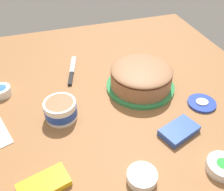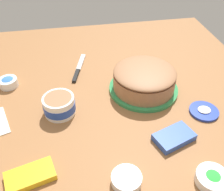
{
  "view_description": "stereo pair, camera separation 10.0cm",
  "coord_description": "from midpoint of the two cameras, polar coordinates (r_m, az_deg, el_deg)",
  "views": [
    {
      "loc": [
        -0.15,
        -0.7,
        0.68
      ],
      "look_at": [
        0.08,
        0.03,
        0.04
      ],
      "focal_mm": 40.25,
      "sensor_mm": 36.0,
      "label": 1
    },
    {
      "loc": [
        -0.06,
        -0.72,
        0.68
      ],
      "look_at": [
        0.08,
        0.03,
        0.04
      ],
      "focal_mm": 40.25,
      "sensor_mm": 36.0,
      "label": 2
    }
  ],
  "objects": [
    {
      "name": "sprinkle_bowl_blue",
      "position": [
        1.16,
        -26.17,
        0.89
      ],
      "size": [
        0.08,
        0.08,
        0.04
      ],
      "color": "white",
      "rests_on": "ground_plane"
    },
    {
      "name": "frosting_tub",
      "position": [
        0.96,
        -14.54,
        -3.26
      ],
      "size": [
        0.12,
        0.12,
        0.07
      ],
      "color": "white",
      "rests_on": "ground_plane"
    },
    {
      "name": "sprinkle_bowl_rainbow",
      "position": [
        0.78,
        3.02,
        -18.16
      ],
      "size": [
        0.09,
        0.09,
        0.03
      ],
      "color": "white",
      "rests_on": "ground_plane"
    },
    {
      "name": "sprinkle_bowl_green",
      "position": [
        0.85,
        20.67,
        -14.97
      ],
      "size": [
        0.1,
        0.1,
        0.03
      ],
      "color": "white",
      "rests_on": "ground_plane"
    },
    {
      "name": "candy_box_lower",
      "position": [
        0.91,
        11.99,
        -7.97
      ],
      "size": [
        0.15,
        0.12,
        0.02
      ],
      "primitive_type": "cube",
      "rotation": [
        0.0,
        0.0,
        0.34
      ],
      "color": "#2D51B2",
      "rests_on": "ground_plane"
    },
    {
      "name": "spreading_knife",
      "position": [
        1.2,
        -11.53,
        5.05
      ],
      "size": [
        0.08,
        0.23,
        0.01
      ],
      "color": "silver",
      "rests_on": "ground_plane"
    },
    {
      "name": "frosting_tub_lid",
      "position": [
        1.05,
        17.22,
        -1.75
      ],
      "size": [
        0.11,
        0.11,
        0.02
      ],
      "color": "#233DAD",
      "rests_on": "ground_plane"
    },
    {
      "name": "ground_plane",
      "position": [
        0.99,
        -6.76,
        -3.64
      ],
      "size": [
        1.54,
        1.54,
        0.0
      ],
      "primitive_type": "plane",
      "color": "#936038"
    },
    {
      "name": "candy_box_upper",
      "position": [
        0.81,
        -18.84,
        -18.85
      ],
      "size": [
        0.16,
        0.11,
        0.02
      ],
      "primitive_type": "cube",
      "rotation": [
        0.0,
        0.0,
        0.26
      ],
      "color": "yellow",
      "rests_on": "ground_plane"
    },
    {
      "name": "frosted_cake",
      "position": [
        1.06,
        3.95,
        3.94
      ],
      "size": [
        0.29,
        0.29,
        0.11
      ],
      "color": "#339351",
      "rests_on": "ground_plane"
    }
  ]
}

